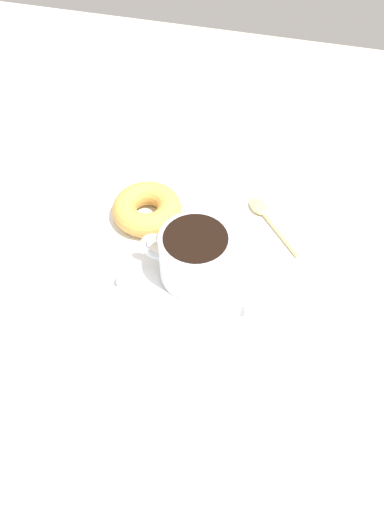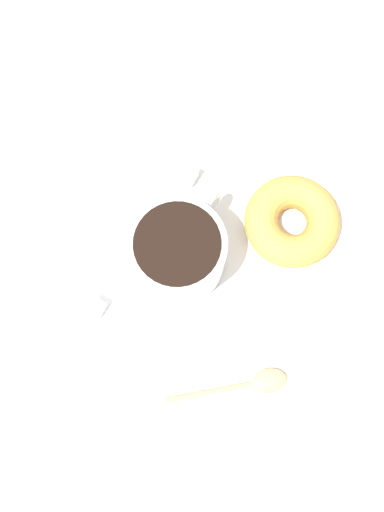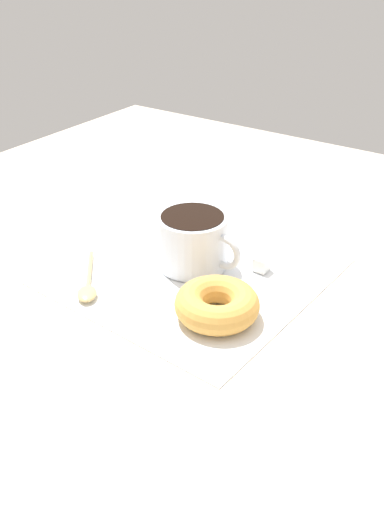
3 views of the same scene
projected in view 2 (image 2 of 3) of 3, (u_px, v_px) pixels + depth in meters
The scene contains 7 objects.
ground_plane at pixel (213, 254), 61.15cm from camera, with size 120.00×120.00×2.00cm, color beige.
napkin at pixel (192, 261), 59.79cm from camera, with size 32.04×32.04×0.30cm, color white.
coffee_cup at pixel (179, 251), 56.03cm from camera, with size 12.31×9.46×7.19cm.
donut at pixel (292, 221), 58.86cm from camera, with size 9.95×9.95×3.47cm, color gold.
spoon at pixel (253, 384), 56.23cm from camera, with size 9.08×10.29×0.90cm.
sugar_cube at pixel (97, 307), 57.71cm from camera, with size 1.52×1.52×1.52cm, color white.
sugar_cube_extra at pixel (187, 175), 60.95cm from camera, with size 1.84×1.84×1.84cm, color white.
Camera 2 is at (13.99, 5.41, 58.33)cm, focal length 40.00 mm.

